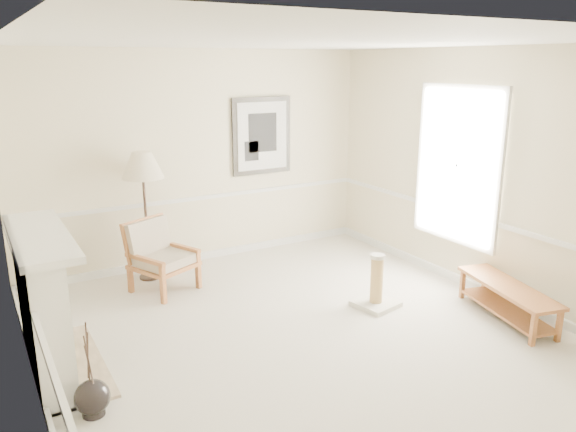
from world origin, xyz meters
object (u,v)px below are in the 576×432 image
at_px(floor_lamp, 143,169).
at_px(bench, 507,296).
at_px(armchair, 158,253).
at_px(floor_vase, 92,398).
at_px(scratching_post, 376,290).

relative_size(floor_lamp, bench, 1.18).
xyz_separation_m(armchair, bench, (3.03, -2.73, -0.21)).
bearing_deg(armchair, floor_lamp, 65.83).
bearing_deg(floor_vase, scratching_post, 8.81).
relative_size(armchair, bench, 0.65).
relative_size(floor_lamp, scratching_post, 2.63).
height_order(floor_vase, scratching_post, floor_vase).
bearing_deg(floor_lamp, scratching_post, -47.45).
bearing_deg(armchair, floor_vase, -143.73).
bearing_deg(scratching_post, floor_lamp, 132.55).
bearing_deg(bench, floor_lamp, 134.06).
bearing_deg(floor_vase, floor_lamp, 64.76).
distance_m(floor_vase, scratching_post, 3.30).
height_order(floor_vase, armchair, armchair).
relative_size(floor_vase, bench, 0.59).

